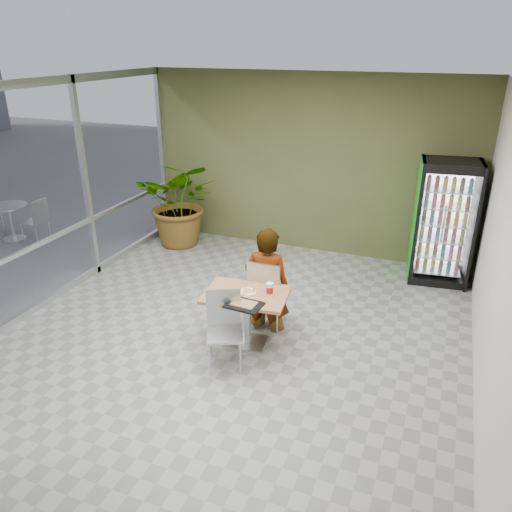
# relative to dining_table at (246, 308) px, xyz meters

# --- Properties ---
(ground) EXTENTS (7.00, 7.00, 0.00)m
(ground) POSITION_rel_dining_table_xyz_m (-0.23, -0.05, -0.54)
(ground) COLOR gray
(ground) RESTS_ON ground
(room_envelope) EXTENTS (6.00, 7.00, 3.20)m
(room_envelope) POSITION_rel_dining_table_xyz_m (-0.23, -0.05, 1.06)
(room_envelope) COLOR silver
(room_envelope) RESTS_ON ground
(storefront_frame) EXTENTS (0.10, 7.00, 3.20)m
(storefront_frame) POSITION_rel_dining_table_xyz_m (-3.23, -0.05, 1.06)
(storefront_frame) COLOR #BABDBF
(storefront_frame) RESTS_ON ground
(dining_table) EXTENTS (1.11, 0.84, 0.75)m
(dining_table) POSITION_rel_dining_table_xyz_m (0.00, 0.00, 0.00)
(dining_table) COLOR tan
(dining_table) RESTS_ON ground
(chair_far) EXTENTS (0.46, 0.47, 1.02)m
(chair_far) POSITION_rel_dining_table_xyz_m (0.09, 0.47, 0.06)
(chair_far) COLOR #BABDBF
(chair_far) RESTS_ON ground
(chair_near) EXTENTS (0.56, 0.56, 0.95)m
(chair_near) POSITION_rel_dining_table_xyz_m (-0.10, -0.44, 0.02)
(chair_near) COLOR #BABDBF
(chair_near) RESTS_ON ground
(seated_woman) EXTENTS (0.66, 0.44, 1.75)m
(seated_woman) POSITION_rel_dining_table_xyz_m (0.09, 0.53, 0.04)
(seated_woman) COLOR black
(seated_woman) RESTS_ON ground
(pizza_plate) EXTENTS (0.30, 0.30, 0.03)m
(pizza_plate) POSITION_rel_dining_table_xyz_m (0.01, 0.03, 0.23)
(pizza_plate) COLOR white
(pizza_plate) RESTS_ON dining_table
(soda_cup) EXTENTS (0.09, 0.09, 0.16)m
(soda_cup) POSITION_rel_dining_table_xyz_m (0.29, 0.07, 0.29)
(soda_cup) COLOR white
(soda_cup) RESTS_ON dining_table
(napkin_stack) EXTENTS (0.19, 0.19, 0.02)m
(napkin_stack) POSITION_rel_dining_table_xyz_m (-0.31, -0.13, 0.22)
(napkin_stack) COLOR white
(napkin_stack) RESTS_ON dining_table
(cafeteria_tray) EXTENTS (0.45, 0.34, 0.02)m
(cafeteria_tray) POSITION_rel_dining_table_xyz_m (0.10, -0.31, 0.23)
(cafeteria_tray) COLOR black
(cafeteria_tray) RESTS_ON dining_table
(beverage_fridge) EXTENTS (0.98, 0.79, 1.99)m
(beverage_fridge) POSITION_rel_dining_table_xyz_m (2.19, 2.94, 0.46)
(beverage_fridge) COLOR black
(beverage_fridge) RESTS_ON ground
(potted_plant) EXTENTS (1.77, 1.62, 1.68)m
(potted_plant) POSITION_rel_dining_table_xyz_m (-2.48, 2.80, 0.30)
(potted_plant) COLOR #27612A
(potted_plant) RESTS_ON ground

